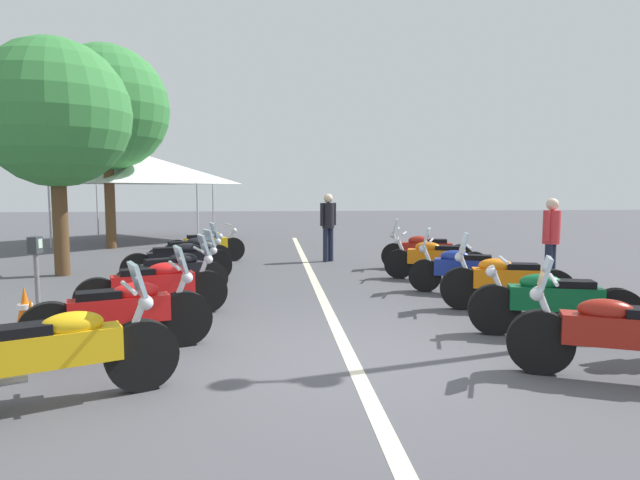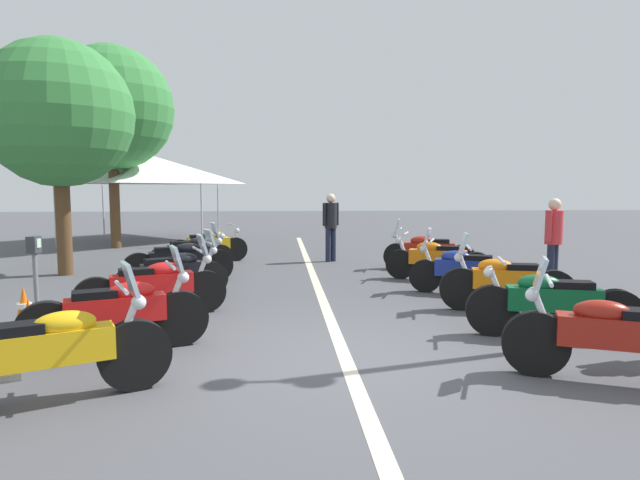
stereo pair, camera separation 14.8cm
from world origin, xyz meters
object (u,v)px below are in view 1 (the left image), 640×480
(motorcycle_left_row_2, at_px, (156,286))
(traffic_cone_0, at_px, (32,325))
(motorcycle_left_row_4, at_px, (179,261))
(motorcycle_right_row_5, at_px, (425,250))
(motorcycle_right_row_3, at_px, (463,269))
(motorcycle_left_row_3, at_px, (175,273))
(motorcycle_left_row_5, at_px, (190,253))
(motorcycle_right_row_4, at_px, (435,259))
(bystander_1, at_px, (551,235))
(event_tent, at_px, (141,169))
(parking_meter, at_px, (36,266))
(bystander_3, at_px, (328,222))
(motorcycle_left_row_6, at_px, (207,245))
(traffic_cone_1, at_px, (25,310))
(motorcycle_left_row_1, at_px, (123,313))
(roadside_tree_1, at_px, (55,114))
(motorcycle_left_row_0, at_px, (55,353))
(motorcycle_right_row_1, at_px, (553,302))
(motorcycle_right_row_2, at_px, (505,281))
(motorcycle_right_row_0, at_px, (621,335))
(roadside_tree_0, at_px, (106,108))

(motorcycle_left_row_2, xyz_separation_m, traffic_cone_0, (-1.46, 1.14, -0.18))
(motorcycle_left_row_4, bearing_deg, motorcycle_right_row_5, -4.02)
(motorcycle_right_row_3, bearing_deg, motorcycle_left_row_3, 22.11)
(motorcycle_left_row_3, height_order, motorcycle_left_row_5, motorcycle_left_row_3)
(motorcycle_right_row_4, xyz_separation_m, bystander_1, (-1.03, -1.95, 0.57))
(event_tent, bearing_deg, motorcycle_left_row_5, -159.57)
(motorcycle_left_row_3, height_order, parking_meter, parking_meter)
(bystander_3, bearing_deg, motorcycle_left_row_6, -125.46)
(bystander_1, relative_size, bystander_3, 0.97)
(motorcycle_right_row_5, xyz_separation_m, traffic_cone_1, (-4.90, 6.95, -0.17))
(bystander_1, bearing_deg, motorcycle_right_row_4, -158.43)
(motorcycle_left_row_1, xyz_separation_m, motorcycle_left_row_6, (7.60, -0.04, -0.02))
(motorcycle_left_row_4, distance_m, motorcycle_left_row_5, 1.50)
(motorcycle_right_row_3, bearing_deg, roadside_tree_1, 3.13)
(motorcycle_right_row_4, bearing_deg, motorcycle_left_row_0, 69.76)
(roadside_tree_1, bearing_deg, bystander_1, -103.39)
(motorcycle_right_row_4, relative_size, traffic_cone_0, 3.38)
(motorcycle_right_row_1, bearing_deg, motorcycle_left_row_5, -31.14)
(motorcycle_right_row_2, bearing_deg, motorcycle_right_row_0, 100.09)
(motorcycle_left_row_2, distance_m, motorcycle_left_row_6, 5.87)
(motorcycle_left_row_4, height_order, motorcycle_left_row_6, motorcycle_left_row_4)
(motorcycle_left_row_2, bearing_deg, parking_meter, -170.84)
(traffic_cone_1, height_order, roadside_tree_0, roadside_tree_0)
(motorcycle_left_row_2, relative_size, event_tent, 0.41)
(motorcycle_right_row_3, xyz_separation_m, bystander_1, (0.41, -1.90, 0.56))
(traffic_cone_1, bearing_deg, bystander_3, -36.55)
(motorcycle_left_row_4, bearing_deg, event_tent, 88.25)
(traffic_cone_1, bearing_deg, motorcycle_left_row_4, -23.07)
(motorcycle_left_row_5, xyz_separation_m, traffic_cone_1, (-4.92, 1.45, -0.15))
(motorcycle_right_row_3, bearing_deg, motorcycle_left_row_0, 62.39)
(motorcycle_left_row_4, bearing_deg, motorcycle_left_row_3, -102.57)
(motorcycle_left_row_1, height_order, event_tent, event_tent)
(motorcycle_right_row_4, bearing_deg, motorcycle_right_row_2, 115.83)
(motorcycle_right_row_5, height_order, parking_meter, parking_meter)
(motorcycle_left_row_5, relative_size, traffic_cone_1, 3.01)
(motorcycle_left_row_6, relative_size, motorcycle_right_row_5, 0.93)
(motorcycle_left_row_1, relative_size, motorcycle_left_row_5, 1.10)
(motorcycle_left_row_5, distance_m, parking_meter, 5.21)
(motorcycle_right_row_2, relative_size, motorcycle_right_row_3, 1.05)
(motorcycle_right_row_3, bearing_deg, motorcycle_right_row_1, 114.64)
(motorcycle_right_row_3, relative_size, motorcycle_right_row_4, 0.93)
(motorcycle_left_row_5, bearing_deg, motorcycle_left_row_0, -113.62)
(motorcycle_left_row_6, xyz_separation_m, motorcycle_right_row_1, (-7.42, -5.28, 0.01))
(motorcycle_right_row_3, xyz_separation_m, traffic_cone_0, (-2.80, 6.34, -0.17))
(motorcycle_right_row_0, bearing_deg, traffic_cone_1, 3.05)
(bystander_1, bearing_deg, bystander_3, -177.08)
(traffic_cone_0, bearing_deg, motorcycle_left_row_6, -9.11)
(traffic_cone_0, xyz_separation_m, roadside_tree_0, (11.03, 2.30, 4.16))
(motorcycle_left_row_5, bearing_deg, motorcycle_left_row_3, -109.94)
(motorcycle_left_row_0, xyz_separation_m, parking_meter, (2.46, 1.18, 0.42))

